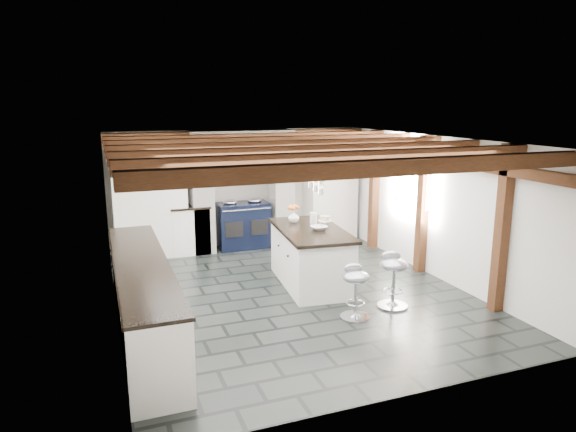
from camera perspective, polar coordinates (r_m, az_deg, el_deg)
name	(u,v)px	position (r m, az deg, el deg)	size (l,w,h in m)	color
ground	(291,293)	(7.85, 0.35, -8.52)	(6.00, 6.00, 0.00)	black
room_shell	(227,209)	(8.67, -6.76, 0.79)	(6.00, 6.03, 6.00)	silver
range_cooker	(243,224)	(10.15, -5.05, -0.92)	(1.00, 0.63, 0.99)	black
kitchen_island	(311,256)	(8.08, 2.53, -4.44)	(1.13, 1.91, 1.20)	white
bar_stool_near	(394,273)	(7.33, 11.66, -6.24)	(0.51, 0.51, 0.80)	silver
bar_stool_far	(356,285)	(6.89, 7.53, -7.64)	(0.44, 0.44, 0.74)	silver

